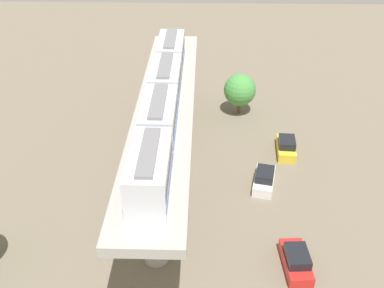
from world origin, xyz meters
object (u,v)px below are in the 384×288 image
(parked_car_white, at_px, (264,179))
(tree_near_viaduct, at_px, (240,90))
(train, at_px, (163,99))
(parked_car_red, at_px, (296,261))
(parked_car_yellow, at_px, (286,147))

(parked_car_white, relative_size, tree_near_viaduct, 0.89)
(train, relative_size, parked_car_red, 6.37)
(train, distance_m, tree_near_viaduct, 17.20)
(train, xyz_separation_m, parked_car_white, (-9.36, 0.07, -8.35))
(parked_car_yellow, xyz_separation_m, parked_car_white, (2.91, 5.65, 0.00))
(parked_car_yellow, bearing_deg, parked_car_red, 88.49)
(parked_car_red, height_order, tree_near_viaduct, tree_near_viaduct)
(tree_near_viaduct, bearing_deg, parked_car_yellow, 117.71)
(parked_car_yellow, bearing_deg, parked_car_white, 67.02)
(parked_car_yellow, height_order, parked_car_white, same)
(parked_car_yellow, relative_size, tree_near_viaduct, 0.86)
(parked_car_yellow, height_order, tree_near_viaduct, tree_near_viaduct)
(parked_car_yellow, xyz_separation_m, tree_near_viaduct, (4.48, -8.53, 2.37))
(parked_car_white, height_order, tree_near_viaduct, tree_near_viaduct)
(train, height_order, parked_car_white, train)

